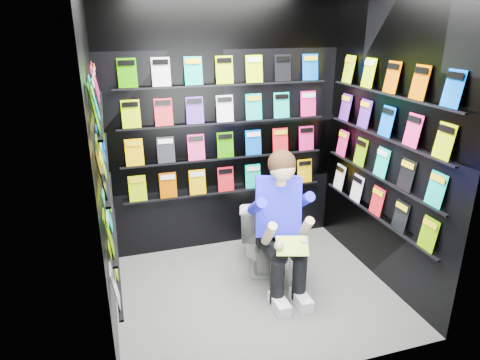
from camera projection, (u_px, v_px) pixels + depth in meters
name	position (u px, v px, depth m)	size (l,w,h in m)	color
floor	(255.00, 293.00, 3.84)	(2.40, 2.40, 0.00)	#60615E
wall_back	(224.00, 127.00, 4.29)	(2.40, 0.04, 2.60)	black
wall_front	(314.00, 202.00, 2.50)	(2.40, 0.04, 2.60)	black
wall_left	(99.00, 169.00, 3.06)	(0.04, 2.00, 2.60)	black
wall_right	(387.00, 143.00, 3.72)	(0.04, 2.00, 2.60)	black
comics_back	(225.00, 127.00, 4.26)	(2.10, 0.06, 1.37)	#E61C6C
comics_left	(104.00, 168.00, 3.06)	(0.06, 1.70, 1.37)	#E61C6C
comics_right	(384.00, 142.00, 3.71)	(0.06, 1.70, 1.37)	#E61C6C
toilet	(261.00, 230.00, 4.20)	(0.42, 0.75, 0.73)	white
longbox	(267.00, 248.00, 4.28)	(0.24, 0.44, 0.33)	white
longbox_lid	(267.00, 232.00, 4.21)	(0.26, 0.46, 0.03)	white
reader	(277.00, 207.00, 3.72)	(0.53, 0.77, 1.42)	#110DD6
held_comic	(292.00, 246.00, 3.47)	(0.26, 0.01, 0.18)	green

